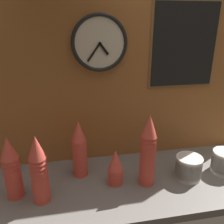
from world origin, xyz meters
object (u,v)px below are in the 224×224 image
object	(u,v)px
cup_stack_left	(39,170)
menu_board	(184,45)
cup_stack_center_right	(148,151)
wall_clock	(100,43)
cup_stack_center_left	(79,149)
bowl_stack_right	(188,167)
cup_stack_far_left	(11,168)
cup_stack_center	(115,167)

from	to	relation	value
cup_stack_left	menu_board	distance (m)	0.98
cup_stack_center_right	wall_clock	xyz separation A→B (m)	(-0.19, 0.28, 0.48)
cup_stack_center_left	bowl_stack_right	world-z (taller)	cup_stack_center_left
cup_stack_center_right	bowl_stack_right	xyz separation A→B (m)	(0.23, 0.00, -0.12)
bowl_stack_right	wall_clock	world-z (taller)	wall_clock
cup_stack_far_left	cup_stack_left	bearing A→B (deg)	-23.03
cup_stack_center_right	cup_stack_far_left	bearing A→B (deg)	178.02
cup_stack_center_left	menu_board	bearing A→B (deg)	13.92
cup_stack_center	cup_stack_center_left	xyz separation A→B (m)	(-0.17, 0.11, 0.06)
cup_stack_far_left	bowl_stack_right	world-z (taller)	cup_stack_far_left
bowl_stack_right	menu_board	xyz separation A→B (m)	(0.05, 0.28, 0.59)
cup_stack_center_left	cup_stack_left	bearing A→B (deg)	-138.09
cup_stack_center	cup_stack_center_right	bearing A→B (deg)	-10.33
cup_stack_center	cup_stack_center_left	distance (m)	0.21
bowl_stack_right	menu_board	bearing A→B (deg)	80.03
cup_stack_center_right	cup_stack_left	bearing A→B (deg)	-176.50
cup_stack_left	cup_stack_center_right	bearing A→B (deg)	3.50
menu_board	cup_stack_center	bearing A→B (deg)	-149.31
cup_stack_center_right	bowl_stack_right	bearing A→B (deg)	1.03
cup_stack_far_left	menu_board	xyz separation A→B (m)	(0.91, 0.26, 0.50)
cup_stack_center	bowl_stack_right	distance (m)	0.39
wall_clock	cup_stack_left	bearing A→B (deg)	-136.19
bowl_stack_right	wall_clock	bearing A→B (deg)	146.90
cup_stack_center_left	wall_clock	xyz separation A→B (m)	(0.13, 0.14, 0.51)
cup_stack_far_left	wall_clock	bearing A→B (deg)	29.72
bowl_stack_right	wall_clock	size ratio (longest dim) A/B	0.47
cup_stack_center	cup_stack_far_left	distance (m)	0.48
cup_stack_center	menu_board	size ratio (longest dim) A/B	0.41
cup_stack_center_left	cup_stack_left	size ratio (longest dim) A/B	0.94
cup_stack_left	cup_stack_far_left	bearing A→B (deg)	156.97
bowl_stack_right	menu_board	distance (m)	0.65
cup_stack_center	cup_stack_far_left	xyz separation A→B (m)	(-0.48, -0.01, 0.06)
cup_stack_left	wall_clock	size ratio (longest dim) A/B	1.14
cup_stack_far_left	wall_clock	world-z (taller)	wall_clock
cup_stack_center	cup_stack_far_left	size ratio (longest dim) A/B	0.61
cup_stack_center_left	cup_stack_far_left	world-z (taller)	same
cup_stack_center	cup_stack_center_left	world-z (taller)	cup_stack_center_left
cup_stack_far_left	wall_clock	distance (m)	0.73
cup_stack_center	wall_clock	size ratio (longest dim) A/B	0.65
cup_stack_center_left	wall_clock	distance (m)	0.55
cup_stack_left	bowl_stack_right	distance (m)	0.75
wall_clock	menu_board	world-z (taller)	menu_board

